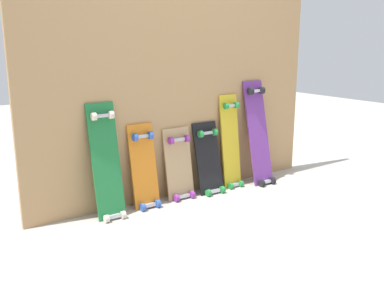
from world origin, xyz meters
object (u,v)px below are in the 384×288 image
Objects in this scene: skateboard_purple at (259,137)px; skateboard_natural at (179,168)px; skateboard_orange at (144,171)px; skateboard_yellow at (231,145)px; skateboard_black at (209,162)px; skateboard_green at (107,166)px.

skateboard_natural is at bearing 175.84° from skateboard_purple.
skateboard_natural is 0.79m from skateboard_purple.
skateboard_yellow is at bearing 0.66° from skateboard_orange.
skateboard_purple is (1.08, -0.05, 0.13)m from skateboard_orange.
skateboard_black is at bearing 176.38° from skateboard_purple.
skateboard_purple reaches higher than skateboard_black.
skateboard_natural is at bearing 2.88° from skateboard_green.
skateboard_natural is 0.27m from skateboard_black.
skateboard_purple is (0.77, -0.06, 0.16)m from skateboard_natural.
skateboard_yellow is 0.27m from skateboard_purple.
skateboard_yellow is (0.24, 0.02, 0.10)m from skateboard_black.
skateboard_green is 1.12m from skateboard_yellow.
skateboard_yellow is (0.51, -0.00, 0.11)m from skateboard_natural.
skateboard_yellow reaches higher than skateboard_natural.
skateboard_purple is at bearing -2.42° from skateboard_orange.
skateboard_orange is at bearing 177.58° from skateboard_purple.
skateboard_yellow reaches higher than skateboard_orange.
skateboard_natural is at bearing 179.88° from skateboard_yellow.
skateboard_orange is 1.07× the size of skateboard_black.
skateboard_purple reaches higher than skateboard_green.
skateboard_purple is (0.50, -0.03, 0.15)m from skateboard_black.
skateboard_black is (0.27, -0.02, 0.01)m from skateboard_natural.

